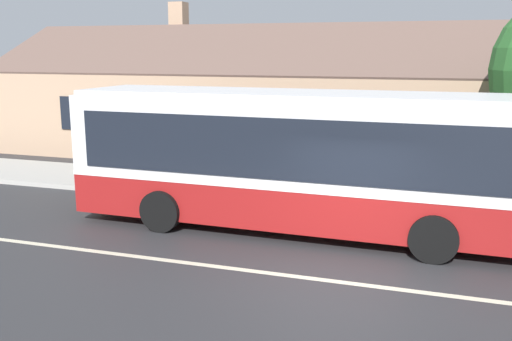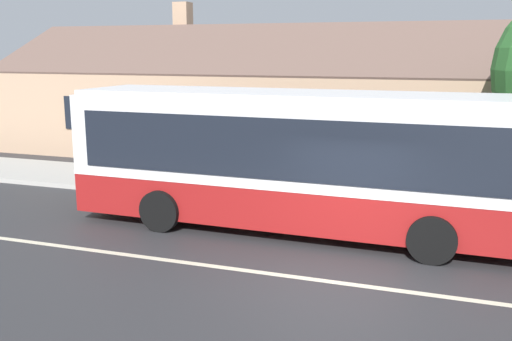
% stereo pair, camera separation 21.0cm
% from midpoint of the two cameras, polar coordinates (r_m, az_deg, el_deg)
% --- Properties ---
extents(ground_plane, '(300.00, 300.00, 0.00)m').
position_cam_midpoint_polar(ground_plane, '(10.96, 7.34, -10.95)').
color(ground_plane, '#2D2D30').
extents(sidewalk_far, '(60.00, 3.00, 0.15)m').
position_cam_midpoint_polar(sidewalk_far, '(16.57, 11.34, -2.86)').
color(sidewalk_far, '#ADAAA3').
rests_on(sidewalk_far, ground).
extents(lane_divider_stripe, '(60.00, 0.16, 0.01)m').
position_cam_midpoint_polar(lane_divider_stripe, '(10.95, 7.35, -10.93)').
color(lane_divider_stripe, beige).
rests_on(lane_divider_stripe, ground).
extents(community_building, '(28.07, 9.10, 6.37)m').
position_cam_midpoint_polar(community_building, '(23.94, 7.86, 5.97)').
color(community_building, tan).
rests_on(community_building, ground).
extents(transit_bus, '(10.73, 2.89, 3.30)m').
position_cam_midpoint_polar(transit_bus, '(13.50, 3.45, 1.36)').
color(transit_bus, maroon).
rests_on(transit_bus, ground).
extents(bench_by_building, '(1.58, 0.51, 0.94)m').
position_cam_midpoint_polar(bench_by_building, '(18.79, -13.14, 0.34)').
color(bench_by_building, brown).
rests_on(bench_by_building, sidewalk_far).
extents(bench_down_street, '(1.78, 0.51, 0.94)m').
position_cam_midpoint_polar(bench_down_street, '(17.05, -1.41, -0.48)').
color(bench_down_street, brown).
rests_on(bench_down_street, sidewalk_far).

